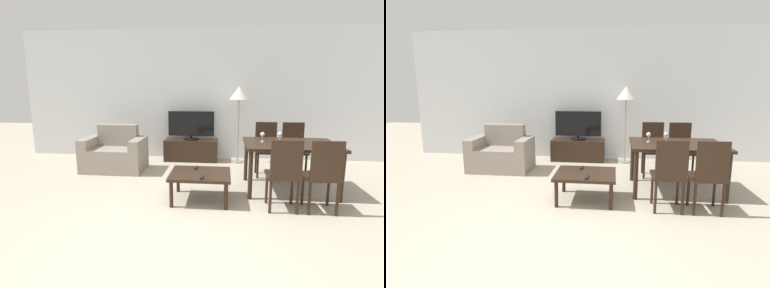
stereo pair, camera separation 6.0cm
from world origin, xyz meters
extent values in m
plane|color=#B2A893|center=(0.00, 0.00, 0.00)|extent=(18.00, 18.00, 0.00)
cube|color=silver|center=(0.00, 3.67, 1.35)|extent=(7.90, 0.06, 2.70)
cube|color=gray|center=(-1.59, 2.46, 0.21)|extent=(0.74, 0.72, 0.42)
cube|color=gray|center=(-1.59, 2.72, 0.62)|extent=(0.74, 0.20, 0.40)
cube|color=gray|center=(-2.05, 2.46, 0.30)|extent=(0.18, 0.72, 0.60)
cube|color=gray|center=(-1.13, 2.46, 0.30)|extent=(0.18, 0.72, 0.60)
cube|color=black|center=(-0.26, 3.38, 0.22)|extent=(1.09, 0.46, 0.44)
cylinder|color=black|center=(-0.26, 3.38, 0.45)|extent=(0.32, 0.32, 0.03)
cylinder|color=black|center=(-0.26, 3.38, 0.49)|extent=(0.04, 0.04, 0.05)
cube|color=black|center=(-0.26, 3.38, 0.77)|extent=(0.95, 0.04, 0.51)
cube|color=black|center=(-0.26, 3.35, 0.77)|extent=(0.91, 0.01, 0.47)
cube|color=black|center=(0.10, 1.16, 0.37)|extent=(0.81, 0.69, 0.04)
cylinder|color=black|center=(-0.25, 0.87, 0.17)|extent=(0.05, 0.05, 0.35)
cylinder|color=black|center=(0.45, 0.87, 0.17)|extent=(0.05, 0.05, 0.35)
cylinder|color=black|center=(-0.25, 1.45, 0.17)|extent=(0.05, 0.05, 0.35)
cylinder|color=black|center=(0.45, 1.45, 0.17)|extent=(0.05, 0.05, 0.35)
cube|color=black|center=(1.38, 1.69, 0.70)|extent=(1.32, 0.97, 0.04)
cylinder|color=black|center=(0.78, 1.26, 0.34)|extent=(0.06, 0.06, 0.68)
cylinder|color=black|center=(1.98, 1.26, 0.34)|extent=(0.06, 0.06, 0.68)
cylinder|color=black|center=(0.78, 2.11, 0.34)|extent=(0.06, 0.06, 0.68)
cylinder|color=black|center=(1.98, 2.11, 0.34)|extent=(0.06, 0.06, 0.68)
cube|color=black|center=(1.15, 0.97, 0.44)|extent=(0.40, 0.40, 0.04)
cylinder|color=black|center=(0.99, 1.14, 0.21)|extent=(0.04, 0.04, 0.42)
cylinder|color=black|center=(1.31, 1.14, 0.21)|extent=(0.04, 0.04, 0.42)
cylinder|color=black|center=(0.99, 0.81, 0.21)|extent=(0.04, 0.04, 0.42)
cylinder|color=black|center=(1.31, 0.81, 0.21)|extent=(0.04, 0.04, 0.42)
cube|color=black|center=(1.15, 0.79, 0.69)|extent=(0.37, 0.04, 0.46)
cube|color=black|center=(1.61, 2.40, 0.44)|extent=(0.40, 0.40, 0.04)
cylinder|color=black|center=(1.45, 2.24, 0.21)|extent=(0.04, 0.04, 0.42)
cylinder|color=black|center=(1.77, 2.24, 0.21)|extent=(0.04, 0.04, 0.42)
cylinder|color=black|center=(1.45, 2.56, 0.21)|extent=(0.04, 0.04, 0.42)
cylinder|color=black|center=(1.77, 2.56, 0.21)|extent=(0.04, 0.04, 0.42)
cube|color=black|center=(1.61, 2.58, 0.69)|extent=(0.37, 0.04, 0.46)
cube|color=black|center=(1.61, 0.97, 0.44)|extent=(0.40, 0.40, 0.04)
cylinder|color=black|center=(1.45, 1.14, 0.21)|extent=(0.04, 0.04, 0.42)
cylinder|color=black|center=(1.77, 1.14, 0.21)|extent=(0.04, 0.04, 0.42)
cylinder|color=black|center=(1.45, 0.81, 0.21)|extent=(0.04, 0.04, 0.42)
cylinder|color=black|center=(1.77, 0.81, 0.21)|extent=(0.04, 0.04, 0.42)
cube|color=black|center=(1.61, 0.79, 0.69)|extent=(0.37, 0.04, 0.46)
cube|color=black|center=(1.15, 2.40, 0.44)|extent=(0.40, 0.40, 0.04)
cylinder|color=black|center=(0.99, 2.24, 0.21)|extent=(0.04, 0.04, 0.42)
cylinder|color=black|center=(1.31, 2.24, 0.21)|extent=(0.04, 0.04, 0.42)
cylinder|color=black|center=(0.99, 2.56, 0.21)|extent=(0.04, 0.04, 0.42)
cylinder|color=black|center=(1.31, 2.56, 0.21)|extent=(0.04, 0.04, 0.42)
cube|color=black|center=(1.15, 2.58, 0.69)|extent=(0.37, 0.04, 0.46)
cylinder|color=gray|center=(0.70, 3.31, 0.01)|extent=(0.24, 0.24, 0.02)
cylinder|color=gray|center=(0.70, 3.31, 0.65)|extent=(0.02, 0.02, 1.25)
cone|color=beige|center=(0.70, 3.31, 1.40)|extent=(0.39, 0.39, 0.26)
cube|color=black|center=(0.14, 0.93, 0.40)|extent=(0.04, 0.15, 0.02)
cube|color=black|center=(0.03, 1.37, 0.40)|extent=(0.04, 0.15, 0.02)
cylinder|color=silver|center=(0.98, 1.74, 0.73)|extent=(0.06, 0.06, 0.01)
cylinder|color=silver|center=(0.98, 1.74, 0.76)|extent=(0.01, 0.01, 0.07)
sphere|color=silver|center=(0.98, 1.74, 0.83)|extent=(0.07, 0.07, 0.07)
cylinder|color=silver|center=(1.24, 1.78, 0.73)|extent=(0.06, 0.06, 0.01)
cylinder|color=silver|center=(1.24, 1.78, 0.76)|extent=(0.01, 0.01, 0.07)
sphere|color=silver|center=(1.24, 1.78, 0.83)|extent=(0.07, 0.07, 0.07)
camera|label=1|loc=(0.40, -2.72, 1.54)|focal=28.00mm
camera|label=2|loc=(0.46, -2.72, 1.54)|focal=28.00mm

